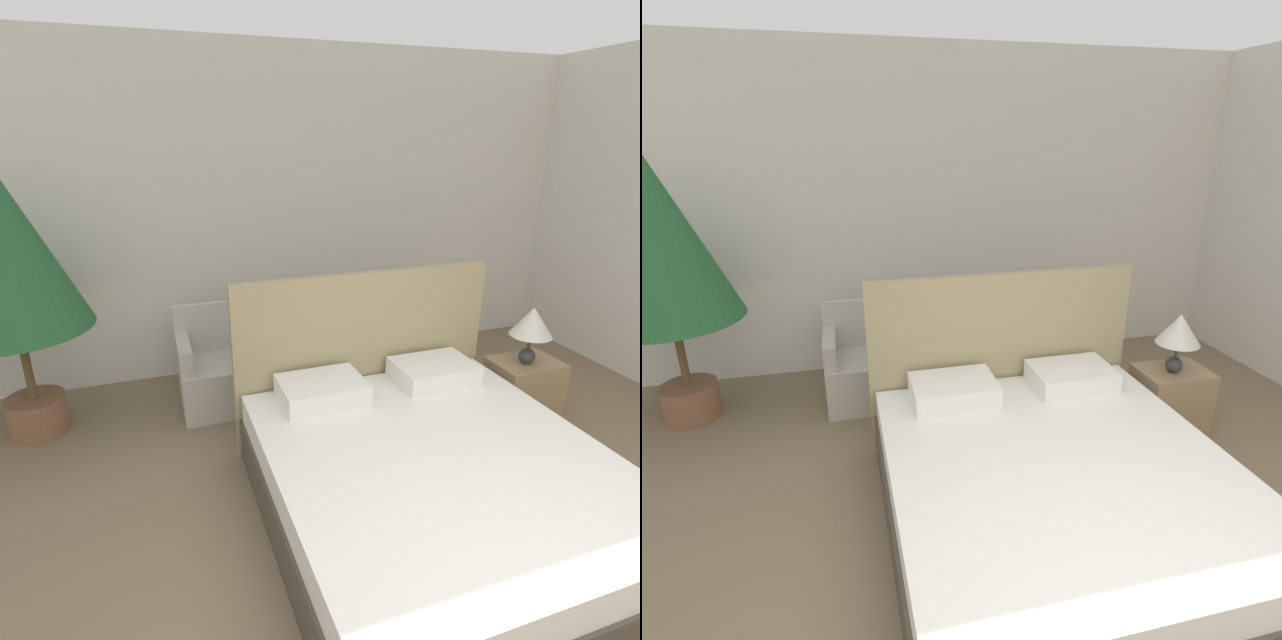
{
  "view_description": "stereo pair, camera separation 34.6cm",
  "coord_description": "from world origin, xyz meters",
  "views": [
    {
      "loc": [
        -1.28,
        -0.77,
        2.14
      ],
      "look_at": [
        -0.09,
        2.64,
        0.8
      ],
      "focal_mm": 28.0,
      "sensor_mm": 36.0,
      "label": 1
    },
    {
      "loc": [
        -0.95,
        -0.86,
        2.14
      ],
      "look_at": [
        -0.09,
        2.64,
        0.8
      ],
      "focal_mm": 28.0,
      "sensor_mm": 36.0,
      "label": 2
    }
  ],
  "objects": [
    {
      "name": "armchair_near_window_right",
      "position": [
        0.24,
        3.03,
        0.27
      ],
      "size": [
        0.73,
        0.66,
        0.83
      ],
      "rotation": [
        0.0,
        0.0,
        0.14
      ],
      "color": "#B7B2A8",
      "rests_on": "ground_plane"
    },
    {
      "name": "nightstand",
      "position": [
        1.36,
        1.99,
        0.26
      ],
      "size": [
        0.51,
        0.38,
        0.51
      ],
      "color": "#937A56",
      "rests_on": "ground_plane"
    },
    {
      "name": "potted_palm",
      "position": [
        -2.22,
        3.08,
        1.4
      ],
      "size": [
        1.03,
        1.03,
        2.06
      ],
      "color": "brown",
      "rests_on": "ground_plane"
    },
    {
      "name": "table_lamp",
      "position": [
        1.33,
        1.97,
        0.83
      ],
      "size": [
        0.31,
        0.31,
        0.45
      ],
      "color": "#333333",
      "rests_on": "nightstand"
    },
    {
      "name": "wall_back",
      "position": [
        0.0,
        3.76,
        1.45
      ],
      "size": [
        10.0,
        0.06,
        2.9
      ],
      "color": "silver",
      "rests_on": "ground_plane"
    },
    {
      "name": "bed",
      "position": [
        0.1,
        1.3,
        0.29
      ],
      "size": [
        1.9,
        2.08,
        1.27
      ],
      "color": "#4C4238",
      "rests_on": "ground_plane"
    },
    {
      "name": "armchair_near_window_left",
      "position": [
        -0.83,
        3.03,
        0.27
      ],
      "size": [
        0.66,
        0.58,
        0.83
      ],
      "rotation": [
        0.0,
        0.0,
        -0.0
      ],
      "color": "#B7B2A8",
      "rests_on": "ground_plane"
    }
  ]
}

